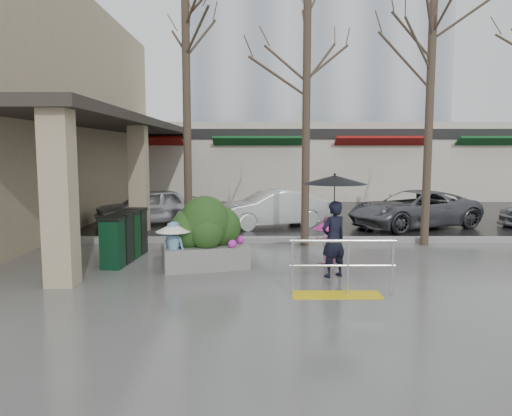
{
  "coord_description": "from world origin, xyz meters",
  "views": [
    {
      "loc": [
        -0.16,
        -9.95,
        2.61
      ],
      "look_at": [
        -0.15,
        1.28,
        1.3
      ],
      "focal_mm": 35.0,
      "sensor_mm": 36.0,
      "label": 1
    }
  ],
  "objects_px": {
    "woman": "(334,211)",
    "tree_west": "(186,56)",
    "tree_midwest": "(307,50)",
    "news_boxes": "(125,236)",
    "child_pink": "(326,237)",
    "handrail": "(340,275)",
    "child_blue": "(174,241)",
    "car_b": "(272,209)",
    "planter": "(205,234)",
    "car_c": "(413,209)",
    "car_a": "(149,206)",
    "tree_mideast": "(431,65)"
  },
  "relations": [
    {
      "from": "woman",
      "to": "child_blue",
      "type": "xyz_separation_m",
      "value": [
        -3.35,
        0.35,
        -0.69
      ]
    },
    {
      "from": "tree_mideast",
      "to": "tree_midwest",
      "type": "bearing_deg",
      "value": 180.0
    },
    {
      "from": "car_a",
      "to": "tree_mideast",
      "type": "bearing_deg",
      "value": 39.9
    },
    {
      "from": "child_pink",
      "to": "child_blue",
      "type": "distance_m",
      "value": 3.45
    },
    {
      "from": "woman",
      "to": "tree_west",
      "type": "bearing_deg",
      "value": -74.84
    },
    {
      "from": "handrail",
      "to": "tree_west",
      "type": "relative_size",
      "value": 0.28
    },
    {
      "from": "tree_mideast",
      "to": "car_b",
      "type": "bearing_deg",
      "value": 141.62
    },
    {
      "from": "planter",
      "to": "car_b",
      "type": "height_order",
      "value": "planter"
    },
    {
      "from": "car_a",
      "to": "car_c",
      "type": "bearing_deg",
      "value": 59.58
    },
    {
      "from": "car_b",
      "to": "car_c",
      "type": "distance_m",
      "value": 4.77
    },
    {
      "from": "car_b",
      "to": "planter",
      "type": "bearing_deg",
      "value": -36.69
    },
    {
      "from": "tree_west",
      "to": "car_a",
      "type": "distance_m",
      "value": 6.24
    },
    {
      "from": "planter",
      "to": "news_boxes",
      "type": "bearing_deg",
      "value": 158.98
    },
    {
      "from": "car_a",
      "to": "car_b",
      "type": "distance_m",
      "value": 4.38
    },
    {
      "from": "handrail",
      "to": "tree_midwest",
      "type": "distance_m",
      "value": 6.83
    },
    {
      "from": "handrail",
      "to": "tree_mideast",
      "type": "distance_m",
      "value": 7.28
    },
    {
      "from": "car_b",
      "to": "car_a",
      "type": "bearing_deg",
      "value": -119.8
    },
    {
      "from": "child_pink",
      "to": "car_a",
      "type": "distance_m",
      "value": 8.24
    },
    {
      "from": "child_blue",
      "to": "planter",
      "type": "bearing_deg",
      "value": -120.06
    },
    {
      "from": "tree_west",
      "to": "car_b",
      "type": "distance_m",
      "value": 6.01
    },
    {
      "from": "car_a",
      "to": "tree_midwest",
      "type": "bearing_deg",
      "value": 27.48
    },
    {
      "from": "handrail",
      "to": "child_blue",
      "type": "distance_m",
      "value": 3.69
    },
    {
      "from": "tree_west",
      "to": "child_blue",
      "type": "xyz_separation_m",
      "value": [
        0.1,
        -3.11,
        -4.39
      ]
    },
    {
      "from": "handrail",
      "to": "car_c",
      "type": "relative_size",
      "value": 0.42
    },
    {
      "from": "handrail",
      "to": "tree_mideast",
      "type": "relative_size",
      "value": 0.29
    },
    {
      "from": "child_pink",
      "to": "planter",
      "type": "relative_size",
      "value": 0.55
    },
    {
      "from": "child_pink",
      "to": "handrail",
      "type": "bearing_deg",
      "value": 68.63
    },
    {
      "from": "car_c",
      "to": "news_boxes",
      "type": "bearing_deg",
      "value": -81.72
    },
    {
      "from": "planter",
      "to": "car_a",
      "type": "xyz_separation_m",
      "value": [
        -2.67,
        6.6,
        -0.14
      ]
    },
    {
      "from": "planter",
      "to": "car_b",
      "type": "distance_m",
      "value": 6.16
    },
    {
      "from": "car_b",
      "to": "news_boxes",
      "type": "bearing_deg",
      "value": -56.2
    },
    {
      "from": "tree_west",
      "to": "news_boxes",
      "type": "relative_size",
      "value": 3.24
    },
    {
      "from": "woman",
      "to": "car_a",
      "type": "height_order",
      "value": "woman"
    },
    {
      "from": "child_blue",
      "to": "child_pink",
      "type": "bearing_deg",
      "value": -140.82
    },
    {
      "from": "woman",
      "to": "car_b",
      "type": "xyz_separation_m",
      "value": [
        -1.06,
        6.72,
        -0.75
      ]
    },
    {
      "from": "tree_west",
      "to": "handrail",
      "type": "bearing_deg",
      "value": -55.01
    },
    {
      "from": "tree_midwest",
      "to": "car_b",
      "type": "relative_size",
      "value": 1.83
    },
    {
      "from": "planter",
      "to": "news_boxes",
      "type": "distance_m",
      "value": 2.13
    },
    {
      "from": "handrail",
      "to": "woman",
      "type": "xyz_separation_m",
      "value": [
        0.08,
        1.34,
        1.01
      ]
    },
    {
      "from": "planter",
      "to": "tree_midwest",
      "type": "bearing_deg",
      "value": 47.38
    },
    {
      "from": "child_pink",
      "to": "news_boxes",
      "type": "xyz_separation_m",
      "value": [
        -4.7,
        0.39,
        -0.05
      ]
    },
    {
      "from": "handrail",
      "to": "planter",
      "type": "height_order",
      "value": "planter"
    },
    {
      "from": "tree_midwest",
      "to": "car_b",
      "type": "distance_m",
      "value": 5.7
    },
    {
      "from": "handrail",
      "to": "news_boxes",
      "type": "height_order",
      "value": "news_boxes"
    },
    {
      "from": "tree_west",
      "to": "tree_midwest",
      "type": "distance_m",
      "value": 3.2
    },
    {
      "from": "car_b",
      "to": "car_c",
      "type": "xyz_separation_m",
      "value": [
        4.77,
        -0.17,
        0.0
      ]
    },
    {
      "from": "tree_mideast",
      "to": "car_c",
      "type": "relative_size",
      "value": 1.43
    },
    {
      "from": "news_boxes",
      "to": "car_a",
      "type": "distance_m",
      "value": 5.88
    },
    {
      "from": "news_boxes",
      "to": "car_a",
      "type": "bearing_deg",
      "value": 102.21
    },
    {
      "from": "handrail",
      "to": "tree_mideast",
      "type": "xyz_separation_m",
      "value": [
        3.14,
        4.8,
        4.48
      ]
    }
  ]
}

